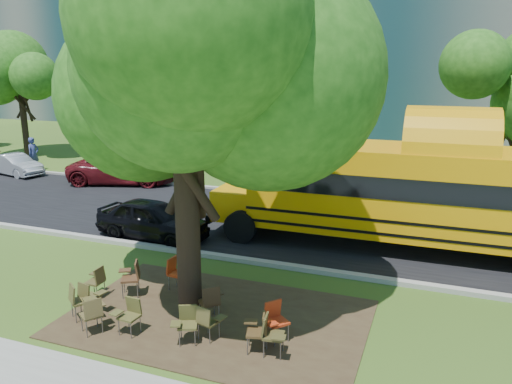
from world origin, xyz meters
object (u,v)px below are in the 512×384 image
at_px(chair_2, 93,312).
at_px(chair_5, 186,321).
at_px(chair_0, 89,295).
at_px(chair_6, 259,328).
at_px(chair_8, 97,279).
at_px(chair_7, 271,332).
at_px(chair_3, 129,312).
at_px(black_car, 153,219).
at_px(pedestrian_a, 34,154).
at_px(bg_car_red, 124,169).
at_px(chair_1, 78,298).
at_px(chair_12, 275,317).
at_px(main_tree, 182,77).
at_px(school_bus, 440,194).
at_px(chair_4, 208,320).
at_px(chair_11, 211,299).
at_px(chair_9, 132,275).
at_px(chair_10, 175,271).
at_px(bg_car_silver, 15,165).

bearing_deg(chair_2, chair_5, -45.65).
height_order(chair_0, chair_6, chair_6).
distance_m(chair_0, chair_8, 0.93).
distance_m(chair_2, chair_7, 4.02).
relative_size(chair_3, black_car, 0.21).
bearing_deg(pedestrian_a, chair_5, -124.23).
bearing_deg(bg_car_red, chair_6, -152.95).
relative_size(chair_1, chair_12, 1.00).
relative_size(chair_5, black_car, 0.21).
xyz_separation_m(main_tree, chair_0, (-2.28, -0.83, -5.07)).
xyz_separation_m(school_bus, chair_4, (-4.51, -7.45, -1.43)).
distance_m(chair_0, chair_11, 2.97).
bearing_deg(chair_7, chair_0, -100.28).
height_order(chair_9, black_car, black_car).
bearing_deg(black_car, chair_2, -155.14).
bearing_deg(main_tree, chair_7, -22.43).
bearing_deg(chair_11, chair_3, 174.55).
xyz_separation_m(chair_0, chair_10, (1.26, 1.93, 0.04)).
xyz_separation_m(chair_5, pedestrian_a, (-16.87, 13.17, 0.45)).
bearing_deg(chair_11, chair_6, -72.18).
bearing_deg(chair_9, chair_10, -80.60).
bearing_deg(chair_12, chair_0, -44.96).
bearing_deg(black_car, chair_10, -135.73).
distance_m(school_bus, chair_7, 8.24).
relative_size(chair_3, bg_car_silver, 0.24).
xyz_separation_m(chair_11, black_car, (-4.43, 4.59, 0.12)).
xyz_separation_m(chair_1, bg_car_red, (-7.42, 12.38, 0.20)).
distance_m(chair_0, chair_12, 4.56).
bearing_deg(chair_12, chair_10, -74.89).
xyz_separation_m(chair_4, chair_5, (-0.40, -0.22, 0.01)).
distance_m(chair_1, chair_4, 3.25).
xyz_separation_m(school_bus, chair_5, (-4.91, -7.67, -1.42)).
height_order(chair_6, chair_11, chair_11).
height_order(school_bus, chair_2, school_bus).
xyz_separation_m(chair_2, chair_6, (3.70, 0.63, -0.00)).
bearing_deg(chair_2, chair_11, -23.61).
relative_size(chair_0, chair_3, 1.00).
relative_size(chair_5, chair_8, 1.00).
height_order(main_tree, chair_4, main_tree).
relative_size(chair_5, bg_car_red, 0.16).
distance_m(chair_4, chair_8, 3.71).
bearing_deg(pedestrian_a, chair_4, -123.11).
distance_m(chair_4, chair_12, 1.45).
xyz_separation_m(school_bus, chair_0, (-7.69, -7.39, -1.41)).
xyz_separation_m(chair_8, pedestrian_a, (-13.67, 12.06, 0.44)).
distance_m(chair_5, bg_car_silver, 20.71).
bearing_deg(chair_11, chair_0, 150.83).
relative_size(chair_10, black_car, 0.22).
bearing_deg(chair_4, chair_3, -154.74).
bearing_deg(bg_car_silver, main_tree, -111.18).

